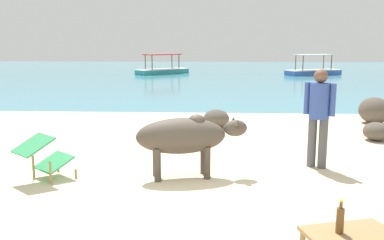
% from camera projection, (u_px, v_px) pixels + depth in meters
% --- Properties ---
extents(sand_beach, '(18.00, 14.00, 0.04)m').
position_uv_depth(sand_beach, '(182.00, 199.00, 5.75)').
color(sand_beach, beige).
rests_on(sand_beach, ground).
extents(water_surface, '(60.00, 36.00, 0.03)m').
position_uv_depth(water_surface, '(208.00, 75.00, 27.37)').
color(water_surface, teal).
rests_on(water_surface, ground).
extents(cow, '(1.75, 0.79, 0.97)m').
position_uv_depth(cow, '(184.00, 136.00, 6.51)').
color(cow, '#4C4238').
rests_on(cow, sand_beach).
extents(low_bench_table, '(0.85, 0.63, 0.45)m').
position_uv_depth(low_bench_table, '(349.00, 240.00, 3.70)').
color(low_bench_table, '#A37A4C').
rests_on(low_bench_table, sand_beach).
extents(bottle, '(0.07, 0.07, 0.30)m').
position_uv_depth(bottle, '(340.00, 220.00, 3.65)').
color(bottle, brown).
rests_on(bottle, low_bench_table).
extents(deck_chair_far, '(0.90, 0.93, 0.68)m').
position_uv_depth(deck_chair_far, '(44.00, 155.00, 6.43)').
color(deck_chair_far, '#A37A4C').
rests_on(deck_chair_far, sand_beach).
extents(person_standing, '(0.45, 0.32, 1.62)m').
position_uv_depth(person_standing, '(319.00, 111.00, 6.98)').
color(person_standing, '#4C4C51').
rests_on(person_standing, sand_beach).
extents(shore_rock_large, '(1.01, 1.08, 0.67)m').
position_uv_depth(shore_rock_large, '(375.00, 110.00, 10.92)').
color(shore_rock_large, brown).
rests_on(shore_rock_large, sand_beach).
extents(shore_rock_medium, '(0.69, 0.72, 0.39)m').
position_uv_depth(shore_rock_medium, '(376.00, 131.00, 9.05)').
color(shore_rock_medium, brown).
rests_on(shore_rock_medium, sand_beach).
extents(shore_rock_small, '(0.88, 0.88, 0.44)m').
position_uv_depth(shore_rock_small, '(216.00, 119.00, 10.40)').
color(shore_rock_small, brown).
rests_on(shore_rock_small, sand_beach).
extents(boat_blue, '(3.82, 2.58, 1.29)m').
position_uv_depth(boat_blue, '(313.00, 70.00, 27.38)').
color(boat_blue, '#3866B7').
rests_on(boat_blue, water_surface).
extents(boat_teal, '(3.48, 3.34, 1.29)m').
position_uv_depth(boat_teal, '(162.00, 70.00, 28.25)').
color(boat_teal, teal).
rests_on(boat_teal, water_surface).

